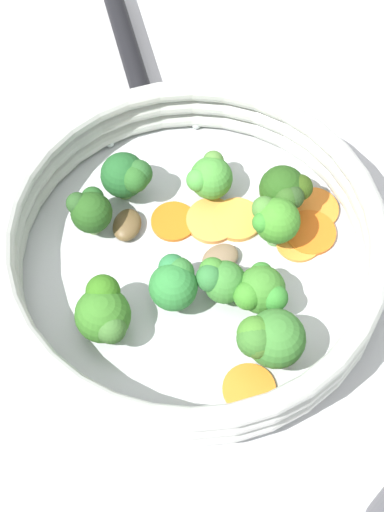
{
  "coord_description": "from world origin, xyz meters",
  "views": [
    {
      "loc": [
        0.13,
        -0.33,
        0.66
      ],
      "look_at": [
        0.0,
        0.0,
        0.03
      ],
      "focal_mm": 60.0,
      "sensor_mm": 36.0,
      "label": 1
    }
  ],
  "objects_px": {
    "broccoli_floret_1": "(127,176)",
    "broccoli_floret_4": "(90,209)",
    "carrot_slice_3": "(237,220)",
    "broccoli_floret_7": "(220,280)",
    "skillet": "(192,267)",
    "carrot_slice_2": "(174,221)",
    "carrot_slice_4": "(298,242)",
    "broccoli_floret_3": "(173,282)",
    "broccoli_floret_8": "(274,220)",
    "carrot_slice_0": "(314,209)",
    "carrot_slice_6": "(209,219)",
    "broccoli_floret_2": "(104,313)",
    "mushroom_piece_0": "(220,258)",
    "carrot_slice_5": "(249,389)",
    "broccoli_floret_5": "(210,177)",
    "broccoli_floret_9": "(268,339)",
    "broccoli_floret_0": "(261,290)",
    "mushroom_piece_1": "(127,225)",
    "carrot_slice_1": "(310,233)",
    "broccoli_floret_6": "(286,191)"
  },
  "relations": [
    {
      "from": "broccoli_floret_1",
      "to": "broccoli_floret_4",
      "type": "height_order",
      "value": "broccoli_floret_1"
    },
    {
      "from": "carrot_slice_3",
      "to": "broccoli_floret_7",
      "type": "distance_m",
      "value": 0.08
    },
    {
      "from": "skillet",
      "to": "broccoli_floret_4",
      "type": "relative_size",
      "value": 6.73
    },
    {
      "from": "carrot_slice_2",
      "to": "carrot_slice_4",
      "type": "bearing_deg",
      "value": 11.78
    },
    {
      "from": "broccoli_floret_3",
      "to": "broccoli_floret_8",
      "type": "height_order",
      "value": "broccoli_floret_8"
    },
    {
      "from": "carrot_slice_0",
      "to": "broccoli_floret_4",
      "type": "distance_m",
      "value": 0.2
    },
    {
      "from": "carrot_slice_6",
      "to": "broccoli_floret_8",
      "type": "bearing_deg",
      "value": 3.59
    },
    {
      "from": "broccoli_floret_2",
      "to": "mushroom_piece_0",
      "type": "relative_size",
      "value": 1.55
    },
    {
      "from": "broccoli_floret_1",
      "to": "broccoli_floret_4",
      "type": "bearing_deg",
      "value": -110.87
    },
    {
      "from": "carrot_slice_5",
      "to": "broccoli_floret_3",
      "type": "height_order",
      "value": "broccoli_floret_3"
    },
    {
      "from": "carrot_slice_0",
      "to": "carrot_slice_4",
      "type": "bearing_deg",
      "value": -92.41
    },
    {
      "from": "mushroom_piece_0",
      "to": "broccoli_floret_5",
      "type": "bearing_deg",
      "value": 119.29
    },
    {
      "from": "carrot_slice_2",
      "to": "broccoli_floret_2",
      "type": "xyz_separation_m",
      "value": [
        -0.01,
        -0.12,
        0.03
      ]
    },
    {
      "from": "broccoli_floret_4",
      "to": "broccoli_floret_9",
      "type": "bearing_deg",
      "value": -17.83
    },
    {
      "from": "broccoli_floret_0",
      "to": "broccoli_floret_4",
      "type": "xyz_separation_m",
      "value": [
        -0.16,
        0.02,
        0.0
      ]
    },
    {
      "from": "broccoli_floret_4",
      "to": "carrot_slice_5",
      "type": "bearing_deg",
      "value": -26.47
    },
    {
      "from": "carrot_slice_6",
      "to": "broccoli_floret_9",
      "type": "height_order",
      "value": "broccoli_floret_9"
    },
    {
      "from": "carrot_slice_0",
      "to": "broccoli_floret_5",
      "type": "distance_m",
      "value": 0.1
    },
    {
      "from": "broccoli_floret_8",
      "to": "mushroom_piece_1",
      "type": "relative_size",
      "value": 1.58
    },
    {
      "from": "mushroom_piece_0",
      "to": "mushroom_piece_1",
      "type": "distance_m",
      "value": 0.09
    },
    {
      "from": "broccoli_floret_3",
      "to": "carrot_slice_5",
      "type": "bearing_deg",
      "value": -30.47
    },
    {
      "from": "carrot_slice_5",
      "to": "broccoli_floret_7",
      "type": "relative_size",
      "value": 0.96
    },
    {
      "from": "broccoli_floret_1",
      "to": "mushroom_piece_0",
      "type": "relative_size",
      "value": 1.48
    },
    {
      "from": "broccoli_floret_5",
      "to": "mushroom_piece_1",
      "type": "xyz_separation_m",
      "value": [
        -0.05,
        -0.06,
        -0.02
      ]
    },
    {
      "from": "broccoli_floret_1",
      "to": "broccoli_floret_2",
      "type": "xyz_separation_m",
      "value": [
        0.04,
        -0.13,
        -0.0
      ]
    },
    {
      "from": "carrot_slice_5",
      "to": "carrot_slice_6",
      "type": "xyz_separation_m",
      "value": [
        -0.09,
        0.13,
        0.0
      ]
    },
    {
      "from": "carrot_slice_1",
      "to": "broccoli_floret_7",
      "type": "bearing_deg",
      "value": -121.12
    },
    {
      "from": "carrot_slice_1",
      "to": "carrot_slice_3",
      "type": "xyz_separation_m",
      "value": [
        -0.06,
        -0.01,
        0.0
      ]
    },
    {
      "from": "carrot_slice_6",
      "to": "broccoli_floret_8",
      "type": "relative_size",
      "value": 0.88
    },
    {
      "from": "carrot_slice_4",
      "to": "mushroom_piece_0",
      "type": "bearing_deg",
      "value": -142.46
    },
    {
      "from": "broccoli_floret_9",
      "to": "broccoli_floret_0",
      "type": "bearing_deg",
      "value": 116.16
    },
    {
      "from": "carrot_slice_1",
      "to": "broccoli_floret_6",
      "type": "xyz_separation_m",
      "value": [
        -0.03,
        0.02,
        0.03
      ]
    },
    {
      "from": "broccoli_floret_6",
      "to": "broccoli_floret_9",
      "type": "height_order",
      "value": "broccoli_floret_9"
    },
    {
      "from": "skillet",
      "to": "carrot_slice_1",
      "type": "height_order",
      "value": "carrot_slice_1"
    },
    {
      "from": "carrot_slice_0",
      "to": "broccoli_floret_0",
      "type": "relative_size",
      "value": 0.94
    },
    {
      "from": "carrot_slice_0",
      "to": "broccoli_floret_2",
      "type": "bearing_deg",
      "value": -124.87
    },
    {
      "from": "mushroom_piece_0",
      "to": "broccoli_floret_2",
      "type": "bearing_deg",
      "value": -124.12
    },
    {
      "from": "carrot_slice_4",
      "to": "mushroom_piece_0",
      "type": "distance_m",
      "value": 0.07
    },
    {
      "from": "broccoli_floret_8",
      "to": "carrot_slice_1",
      "type": "bearing_deg",
      "value": 31.49
    },
    {
      "from": "broccoli_floret_8",
      "to": "carrot_slice_2",
      "type": "bearing_deg",
      "value": -168.68
    },
    {
      "from": "broccoli_floret_3",
      "to": "broccoli_floret_5",
      "type": "bearing_deg",
      "value": 96.09
    },
    {
      "from": "skillet",
      "to": "broccoli_floret_4",
      "type": "xyz_separation_m",
      "value": [
        -0.1,
        0.0,
        0.03
      ]
    },
    {
      "from": "broccoli_floret_6",
      "to": "mushroom_piece_1",
      "type": "distance_m",
      "value": 0.14
    },
    {
      "from": "broccoli_floret_4",
      "to": "mushroom_piece_0",
      "type": "relative_size",
      "value": 1.36
    },
    {
      "from": "carrot_slice_0",
      "to": "broccoli_floret_6",
      "type": "xyz_separation_m",
      "value": [
        -0.03,
        -0.01,
        0.03
      ]
    },
    {
      "from": "broccoli_floret_4",
      "to": "broccoli_floret_0",
      "type": "bearing_deg",
      "value": -5.54
    },
    {
      "from": "broccoli_floret_1",
      "to": "mushroom_piece_1",
      "type": "height_order",
      "value": "broccoli_floret_1"
    },
    {
      "from": "carrot_slice_6",
      "to": "broccoli_floret_9",
      "type": "relative_size",
      "value": 0.79
    },
    {
      "from": "carrot_slice_5",
      "to": "mushroom_piece_0",
      "type": "xyz_separation_m",
      "value": [
        -0.06,
        0.1,
        0.0
      ]
    },
    {
      "from": "broccoli_floret_4",
      "to": "carrot_slice_1",
      "type": "bearing_deg",
      "value": 20.12
    }
  ]
}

